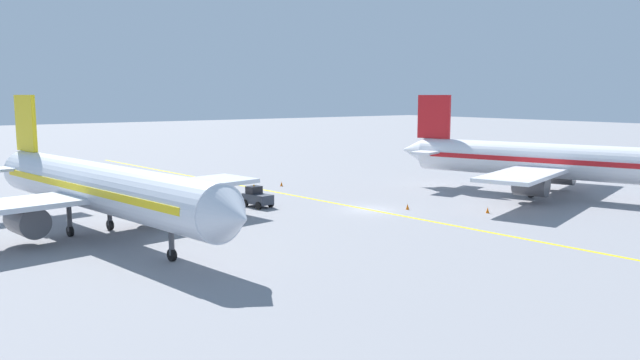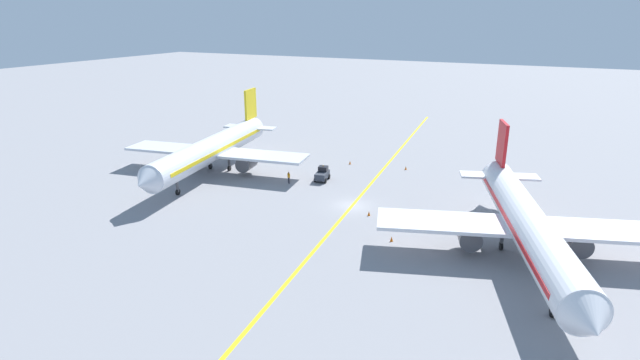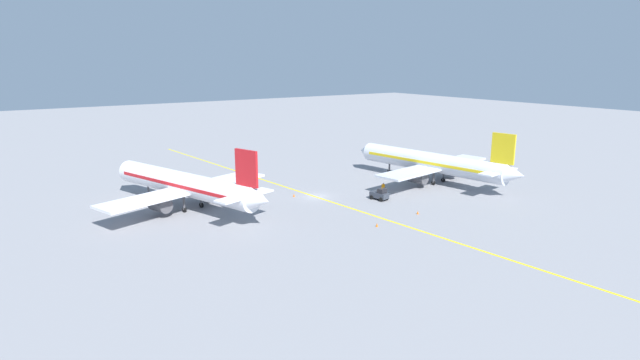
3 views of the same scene
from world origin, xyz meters
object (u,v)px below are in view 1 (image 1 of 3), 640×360
at_px(airplane_adjacent_stand, 98,188).
at_px(traffic_cone_far_edge, 218,192).
at_px(traffic_cone_mid_apron, 488,210).
at_px(traffic_cone_near_nose, 281,184).
at_px(traffic_cone_by_wingtip, 408,207).
at_px(baggage_tug_dark, 257,198).
at_px(ground_crew_worker, 240,206).
at_px(airplane_at_gate, 552,162).

bearing_deg(airplane_adjacent_stand, traffic_cone_far_edge, -141.67).
bearing_deg(traffic_cone_far_edge, traffic_cone_mid_apron, 121.40).
distance_m(traffic_cone_near_nose, traffic_cone_by_wingtip, 19.67).
distance_m(airplane_adjacent_stand, traffic_cone_far_edge, 21.21).
xyz_separation_m(baggage_tug_dark, traffic_cone_near_nose, (-9.24, -10.16, -0.63)).
relative_size(airplane_adjacent_stand, baggage_tug_dark, 11.03).
height_order(ground_crew_worker, traffic_cone_mid_apron, ground_crew_worker).
distance_m(baggage_tug_dark, traffic_cone_near_nose, 13.75).
relative_size(baggage_tug_dark, traffic_cone_far_edge, 5.85).
distance_m(airplane_at_gate, traffic_cone_by_wingtip, 17.83).
height_order(ground_crew_worker, traffic_cone_near_nose, ground_crew_worker).
xyz_separation_m(airplane_at_gate, traffic_cone_mid_apron, (12.51, 1.90, -3.43)).
xyz_separation_m(airplane_at_gate, ground_crew_worker, (31.34, -9.83, -2.80)).
height_order(airplane_at_gate, traffic_cone_far_edge, airplane_at_gate).
bearing_deg(traffic_cone_far_edge, airplane_at_gate, 140.75).
height_order(airplane_at_gate, traffic_cone_by_wingtip, airplane_at_gate).
distance_m(ground_crew_worker, traffic_cone_by_wingtip, 15.53).
height_order(airplane_at_gate, traffic_cone_near_nose, airplane_at_gate).
height_order(traffic_cone_by_wingtip, traffic_cone_far_edge, same).
bearing_deg(traffic_cone_mid_apron, ground_crew_worker, -31.89).
bearing_deg(airplane_adjacent_stand, traffic_cone_near_nose, -150.96).
bearing_deg(traffic_cone_near_nose, traffic_cone_by_wingtip, 94.02).
xyz_separation_m(ground_crew_worker, traffic_cone_by_wingtip, (-14.24, 6.16, -0.63)).
height_order(baggage_tug_dark, traffic_cone_mid_apron, baggage_tug_dark).
height_order(baggage_tug_dark, traffic_cone_by_wingtip, baggage_tug_dark).
height_order(traffic_cone_near_nose, traffic_cone_mid_apron, same).
bearing_deg(ground_crew_worker, airplane_adjacent_stand, 2.50).
distance_m(airplane_at_gate, baggage_tug_dark, 30.80).
distance_m(ground_crew_worker, traffic_cone_far_edge, 13.11).
height_order(traffic_cone_mid_apron, traffic_cone_by_wingtip, same).
bearing_deg(traffic_cone_mid_apron, airplane_adjacent_stand, -19.74).
distance_m(baggage_tug_dark, traffic_cone_by_wingtip, 14.23).
xyz_separation_m(airplane_adjacent_stand, traffic_cone_by_wingtip, (-26.58, 5.62, -3.43)).
relative_size(ground_crew_worker, traffic_cone_mid_apron, 3.05).
bearing_deg(ground_crew_worker, traffic_cone_mid_apron, 148.11).
bearing_deg(traffic_cone_far_edge, traffic_cone_by_wingtip, 118.63).
bearing_deg(traffic_cone_near_nose, airplane_adjacent_stand, 29.04).
bearing_deg(traffic_cone_by_wingtip, traffic_cone_near_nose, -85.98).
bearing_deg(traffic_cone_by_wingtip, airplane_at_gate, 167.91).
distance_m(airplane_adjacent_stand, traffic_cone_by_wingtip, 27.38).
bearing_deg(airplane_at_gate, traffic_cone_mid_apron, 8.63).
height_order(airplane_adjacent_stand, traffic_cone_near_nose, airplane_adjacent_stand).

